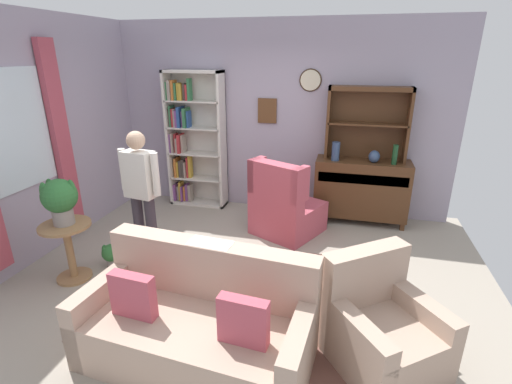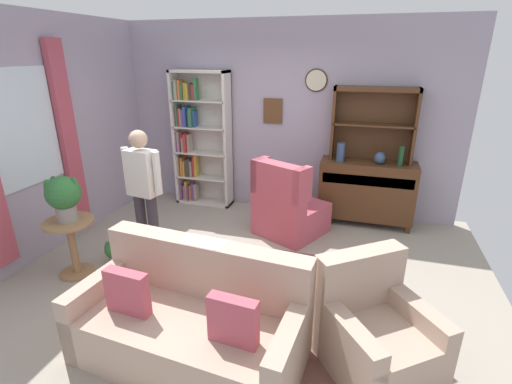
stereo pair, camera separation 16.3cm
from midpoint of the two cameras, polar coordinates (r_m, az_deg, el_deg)
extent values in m
cube|color=#9E9384|center=(4.25, -0.98, -13.01)|extent=(5.40, 4.60, 0.02)
cube|color=#A399AD|center=(5.69, 5.47, 10.92)|extent=(5.00, 0.06, 2.80)
cylinder|color=beige|center=(5.52, 10.05, 16.42)|extent=(0.28, 0.03, 0.28)
torus|color=#382314|center=(5.52, 10.05, 16.42)|extent=(0.31, 0.02, 0.31)
cube|color=brown|center=(5.66, 3.43, 12.24)|extent=(0.28, 0.03, 0.36)
cube|color=#A399AD|center=(5.03, -30.02, 7.02)|extent=(0.06, 4.20, 2.80)
cube|color=silver|center=(4.87, -31.23, 8.27)|extent=(0.02, 0.90, 1.30)
cube|color=#B24756|center=(5.28, -25.95, 7.66)|extent=(0.08, 0.24, 2.30)
cube|color=brown|center=(3.96, 0.54, -15.59)|extent=(2.89, 2.04, 0.01)
cube|color=silver|center=(6.14, -11.13, 8.00)|extent=(0.04, 0.30, 2.10)
cube|color=silver|center=(5.80, -3.47, 7.62)|extent=(0.04, 0.30, 2.10)
cube|color=silver|center=(5.82, -7.89, 17.77)|extent=(0.90, 0.30, 0.04)
cube|color=silver|center=(6.26, -6.98, -1.41)|extent=(0.90, 0.30, 0.04)
cube|color=silver|center=(6.08, -6.86, 8.12)|extent=(0.90, 0.01, 2.10)
cube|color=silver|center=(6.11, -7.15, 2.28)|extent=(0.86, 0.30, 0.02)
cube|color=#723F7F|center=(6.34, -10.36, 0.29)|extent=(0.04, 0.19, 0.27)
cube|color=gray|center=(6.33, -9.99, 0.08)|extent=(0.04, 0.11, 0.23)
cube|color=gold|center=(6.30, -9.67, 0.39)|extent=(0.04, 0.14, 0.31)
cube|color=#723F7F|center=(6.29, -9.32, 0.08)|extent=(0.02, 0.22, 0.24)
cube|color=#CC7233|center=(6.28, -9.05, 0.03)|extent=(0.03, 0.14, 0.24)
cube|color=#723F7F|center=(6.26, -8.74, 0.15)|extent=(0.04, 0.13, 0.28)
cube|color=gray|center=(6.24, -8.33, 0.07)|extent=(0.04, 0.13, 0.27)
cube|color=silver|center=(6.00, -7.32, 5.95)|extent=(0.86, 0.30, 0.02)
cube|color=gray|center=(6.21, -10.69, 4.00)|extent=(0.02, 0.17, 0.32)
cube|color=#CC7233|center=(6.21, -10.43, 3.65)|extent=(0.02, 0.13, 0.24)
cube|color=#CC7233|center=(6.19, -10.20, 3.94)|extent=(0.02, 0.22, 0.31)
cube|color=gold|center=(6.18, -9.94, 3.64)|extent=(0.03, 0.17, 0.25)
cube|color=#3F3833|center=(6.16, -9.56, 3.73)|extent=(0.04, 0.18, 0.27)
cube|color=#3F3833|center=(6.14, -9.19, 3.79)|extent=(0.04, 0.17, 0.29)
cube|color=gray|center=(6.13, -8.88, 3.59)|extent=(0.02, 0.20, 0.26)
cube|color=#B22D33|center=(6.11, -8.62, 3.91)|extent=(0.03, 0.12, 0.33)
cube|color=gold|center=(6.09, -8.31, 4.00)|extent=(0.04, 0.11, 0.36)
cube|color=silver|center=(5.91, -7.50, 9.74)|extent=(0.86, 0.30, 0.02)
cube|color=#723F7F|center=(6.12, -10.91, 7.53)|extent=(0.03, 0.20, 0.29)
cube|color=gray|center=(6.10, -10.64, 7.60)|extent=(0.03, 0.22, 0.31)
cube|color=#B22D33|center=(6.08, -10.34, 7.51)|extent=(0.03, 0.12, 0.29)
cube|color=gray|center=(6.08, -10.02, 7.20)|extent=(0.04, 0.20, 0.23)
cube|color=#B22D33|center=(6.05, -9.68, 7.44)|extent=(0.04, 0.23, 0.29)
cube|color=gray|center=(6.03, -9.29, 7.39)|extent=(0.03, 0.15, 0.28)
cube|color=silver|center=(5.85, -7.68, 13.63)|extent=(0.86, 0.30, 0.02)
cube|color=#3F3833|center=(6.04, -11.17, 11.13)|extent=(0.02, 0.15, 0.26)
cube|color=#337247|center=(6.03, -10.95, 11.39)|extent=(0.02, 0.17, 0.32)
cube|color=#B22D33|center=(6.01, -10.65, 11.18)|extent=(0.03, 0.15, 0.28)
cube|color=gray|center=(6.00, -10.35, 11.17)|extent=(0.02, 0.19, 0.27)
cube|color=#723F7F|center=(5.98, -10.04, 11.07)|extent=(0.04, 0.21, 0.26)
cube|color=#284C8C|center=(5.96, -9.67, 11.31)|extent=(0.04, 0.23, 0.31)
cube|color=#723F7F|center=(5.95, -9.20, 10.99)|extent=(0.04, 0.15, 0.24)
cube|color=#337247|center=(5.92, -8.84, 11.23)|extent=(0.04, 0.24, 0.29)
cube|color=#284C8C|center=(5.91, -8.46, 11.01)|extent=(0.03, 0.15, 0.25)
cube|color=#337247|center=(5.99, -11.42, 14.94)|extent=(0.03, 0.15, 0.26)
cube|color=gray|center=(5.97, -11.02, 15.06)|extent=(0.04, 0.21, 0.29)
cube|color=#CC7233|center=(5.95, -10.61, 15.08)|extent=(0.03, 0.17, 0.29)
cube|color=#337247|center=(5.94, -10.28, 14.88)|extent=(0.03, 0.13, 0.25)
cube|color=gold|center=(5.91, -9.86, 14.91)|extent=(0.04, 0.11, 0.25)
cube|color=gold|center=(5.89, -9.45, 14.86)|extent=(0.04, 0.17, 0.24)
cube|color=#3F3833|center=(5.88, -9.05, 14.89)|extent=(0.03, 0.10, 0.25)
cube|color=#B22D33|center=(5.86, -8.67, 14.82)|extent=(0.03, 0.12, 0.23)
cube|color=#337247|center=(5.84, -8.32, 15.25)|extent=(0.04, 0.12, 0.32)
cube|color=#4C2D19|center=(5.55, 17.25, 0.32)|extent=(1.30, 0.45, 0.82)
cube|color=#4C2D19|center=(5.57, 10.58, -4.11)|extent=(0.06, 0.06, 0.10)
cube|color=#4C2D19|center=(5.61, 22.88, -5.30)|extent=(0.06, 0.06, 0.10)
cube|color=#4C2D19|center=(5.89, 10.97, -2.74)|extent=(0.06, 0.06, 0.10)
cube|color=#4C2D19|center=(5.93, 22.58, -3.88)|extent=(0.06, 0.06, 0.10)
cube|color=#3D2414|center=(5.28, 17.47, 1.62)|extent=(1.20, 0.01, 0.14)
cube|color=#4C2D19|center=(5.41, 12.59, 10.25)|extent=(0.04, 0.26, 1.00)
cube|color=#4C2D19|center=(5.44, 23.89, 9.06)|extent=(0.04, 0.26, 1.00)
cube|color=#4C2D19|center=(5.34, 18.84, 14.64)|extent=(1.10, 0.26, 0.06)
cube|color=#4C2D19|center=(5.40, 18.26, 9.70)|extent=(1.06, 0.26, 0.02)
cube|color=#4C2D19|center=(5.52, 18.25, 9.92)|extent=(1.10, 0.01, 1.00)
cylinder|color=#33476B|center=(5.32, 13.65, 5.92)|extent=(0.11, 0.11, 0.26)
ellipsoid|color=#33476B|center=(5.35, 19.18, 4.92)|extent=(0.15, 0.15, 0.17)
cylinder|color=#194223|center=(5.34, 22.04, 5.08)|extent=(0.07, 0.07, 0.27)
cube|color=tan|center=(3.22, -8.64, -21.07)|extent=(1.87, 1.00, 0.42)
cube|color=tan|center=(3.18, -6.13, -11.45)|extent=(1.81, 0.35, 0.48)
cube|color=tan|center=(3.58, -20.78, -15.68)|extent=(0.21, 0.86, 0.60)
cube|color=tan|center=(2.93, 6.88, -23.80)|extent=(0.21, 0.86, 0.60)
cube|color=#B74C5B|center=(3.13, -17.58, -14.36)|extent=(0.37, 0.13, 0.36)
cube|color=#B74C5B|center=(2.73, -1.71, -19.04)|extent=(0.37, 0.13, 0.36)
cube|color=white|center=(3.06, -6.31, -7.60)|extent=(0.37, 0.21, 0.00)
cube|color=tan|center=(3.29, 19.45, -21.40)|extent=(1.07, 1.07, 0.40)
cube|color=tan|center=(3.21, 16.95, -12.43)|extent=(0.71, 0.60, 0.48)
cube|color=tan|center=(3.09, 14.91, -22.24)|extent=(0.58, 0.71, 0.55)
cube|color=tan|center=(3.42, 23.76, -18.64)|extent=(0.58, 0.71, 0.55)
cube|color=#B74C5B|center=(5.16, 6.31, -3.99)|extent=(1.05, 1.06, 0.42)
cube|color=#B74C5B|center=(4.74, 4.40, 0.67)|extent=(0.79, 0.52, 0.63)
cube|color=#B74C5B|center=(4.55, 8.10, 0.93)|extent=(0.21, 0.30, 0.44)
cube|color=#B74C5B|center=(4.94, 1.62, 2.72)|extent=(0.21, 0.30, 0.44)
cylinder|color=#997047|center=(4.45, -25.78, -4.17)|extent=(0.52, 0.52, 0.03)
cylinder|color=#997047|center=(4.58, -25.16, -7.88)|extent=(0.08, 0.08, 0.62)
cylinder|color=#997047|center=(4.72, -24.61, -11.06)|extent=(0.36, 0.36, 0.03)
cylinder|color=gray|center=(4.43, -25.94, -2.91)|extent=(0.21, 0.21, 0.17)
sphere|color=#2D6B33|center=(4.35, -26.40, -0.13)|extent=(0.35, 0.35, 0.35)
ellipsoid|color=#2D6B33|center=(4.30, -24.90, 0.49)|extent=(0.10, 0.06, 0.25)
ellipsoid|color=#2D6B33|center=(4.44, -27.39, 0.66)|extent=(0.10, 0.06, 0.25)
ellipsoid|color=#2D6B33|center=(4.34, -28.12, 0.14)|extent=(0.10, 0.06, 0.25)
cylinder|color=gray|center=(4.75, -19.78, -9.66)|extent=(0.12, 0.12, 0.10)
sphere|color=#2D6B33|center=(4.69, -19.97, -8.26)|extent=(0.20, 0.20, 0.20)
ellipsoid|color=#2D6B33|center=(4.72, -20.72, -7.86)|extent=(0.06, 0.04, 0.14)
ellipsoid|color=#2D6B33|center=(4.71, -20.79, -7.91)|extent=(0.06, 0.04, 0.14)
ellipsoid|color=#2D6B33|center=(4.70, -20.82, -7.95)|extent=(0.06, 0.04, 0.14)
ellipsoid|color=#2D6B33|center=(4.66, -20.83, -8.24)|extent=(0.06, 0.04, 0.14)
cylinder|color=#38333D|center=(4.63, -16.02, -4.94)|extent=(0.14, 0.14, 0.82)
cylinder|color=#38333D|center=(4.52, -14.29, -5.42)|extent=(0.14, 0.14, 0.82)
cube|color=silver|center=(4.34, -15.98, 2.84)|extent=(0.37, 0.25, 0.52)
sphere|color=tan|center=(4.24, -16.48, 7.73)|extent=(0.23, 0.23, 0.20)
cylinder|color=silver|center=(4.48, -18.13, 3.49)|extent=(0.09, 0.09, 0.48)
cylinder|color=silver|center=(4.19, -13.75, 2.81)|extent=(0.09, 0.09, 0.48)
cube|color=#4C2D19|center=(3.65, -0.30, -11.50)|extent=(0.80, 0.50, 0.03)
cube|color=#4C2D19|center=(3.70, -7.01, -15.05)|extent=(0.05, 0.05, 0.39)
cube|color=#4C2D19|center=(3.52, 4.67, -17.10)|extent=(0.05, 0.05, 0.39)
cube|color=#4C2D19|center=(4.04, -4.52, -11.62)|extent=(0.05, 0.05, 0.39)
cube|color=#4C2D19|center=(3.87, 6.07, -13.25)|extent=(0.05, 0.05, 0.39)
cube|color=#284C8C|center=(3.62, -0.34, -11.22)|extent=(0.19, 0.13, 0.03)
cube|color=#723F7F|center=(3.60, -0.31, -10.80)|extent=(0.17, 0.14, 0.03)
cube|color=gold|center=(3.58, -0.36, -10.44)|extent=(0.14, 0.12, 0.03)
camera|label=1|loc=(0.08, -88.82, 0.44)|focal=26.24mm
camera|label=2|loc=(0.08, 91.18, -0.44)|focal=26.24mm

